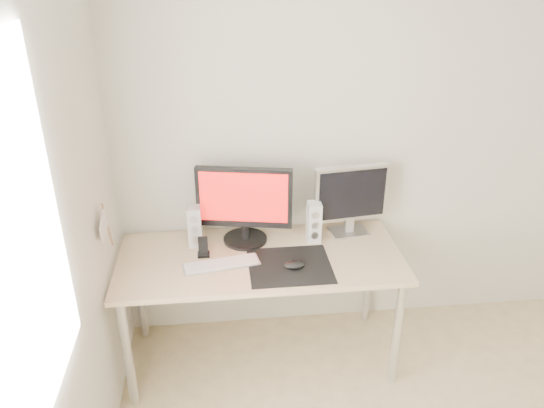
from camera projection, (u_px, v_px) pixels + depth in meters
wall_back at (408, 141)px, 3.18m from camera, size 3.50×0.00×3.50m
wall_left at (5, 376)px, 1.44m from camera, size 0.00×3.50×3.50m
mousepad at (290, 266)px, 2.90m from camera, size 0.45×0.40×0.00m
mouse at (294, 265)px, 2.86m from camera, size 0.12×0.07×0.04m
desk at (260, 268)px, 3.02m from camera, size 1.60×0.70×0.73m
main_monitor at (244, 202)px, 3.03m from camera, size 0.55×0.31×0.47m
second_monitor at (351, 197)px, 3.13m from camera, size 0.45×0.19×0.43m
speaker_left at (195, 226)px, 3.05m from camera, size 0.08×0.09×0.25m
speaker_right at (314, 222)px, 3.09m from camera, size 0.08×0.09×0.25m
keyboard at (221, 264)px, 2.90m from camera, size 0.43×0.19×0.02m
phone_dock at (203, 250)px, 2.98m from camera, size 0.07×0.06×0.12m
pennant at (105, 226)px, 2.64m from camera, size 0.01×0.23×0.29m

